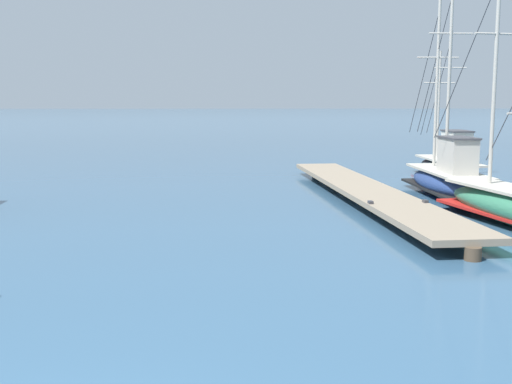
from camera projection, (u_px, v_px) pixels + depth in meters
name	position (u px, v px, depth m)	size (l,w,h in m)	color
floating_dock	(366.00, 190.00, 21.53)	(2.85, 16.33, 0.53)	gray
fishing_boat_1	(449.00, 178.00, 22.54)	(1.77, 7.51, 7.29)	navy
fishing_boat_6	(449.00, 164.00, 27.54)	(1.57, 6.92, 6.18)	black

